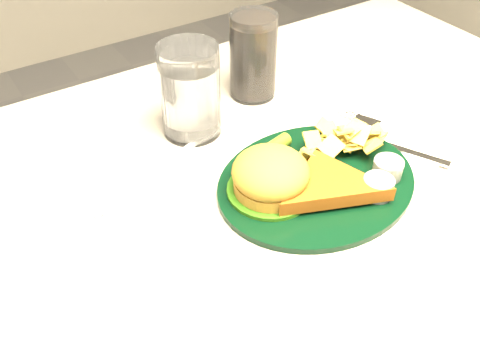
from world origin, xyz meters
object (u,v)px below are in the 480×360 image
at_px(dinner_plate, 318,166).
at_px(fork_napkin, 399,147).
at_px(cola_glass, 253,56).
at_px(water_glass, 190,91).

relative_size(dinner_plate, fork_napkin, 1.67).
xyz_separation_m(dinner_plate, cola_glass, (0.05, 0.23, 0.04)).
xyz_separation_m(dinner_plate, fork_napkin, (0.14, -0.01, -0.02)).
xyz_separation_m(dinner_plate, water_glass, (-0.07, 0.19, 0.04)).
bearing_deg(dinner_plate, fork_napkin, -5.82).
relative_size(dinner_plate, water_glass, 2.03).
height_order(water_glass, fork_napkin, water_glass).
bearing_deg(fork_napkin, dinner_plate, 150.71).
xyz_separation_m(water_glass, cola_glass, (0.13, 0.04, -0.00)).
height_order(dinner_plate, cola_glass, cola_glass).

